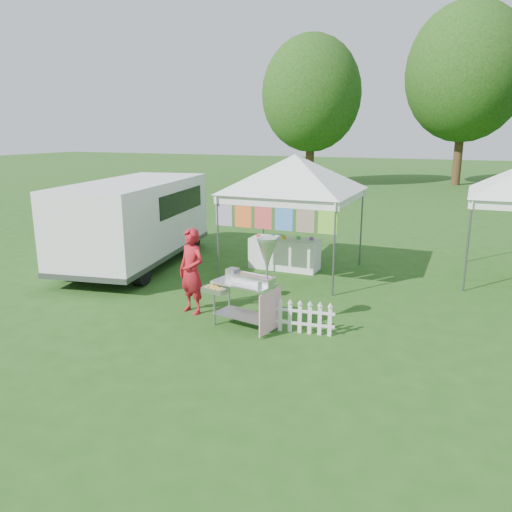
% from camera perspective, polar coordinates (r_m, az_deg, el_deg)
% --- Properties ---
extents(ground, '(120.00, 120.00, 0.00)m').
position_cam_1_polar(ground, '(9.85, -2.52, -7.05)').
color(ground, '#234E16').
rests_on(ground, ground).
extents(canopy_main, '(4.24, 4.24, 3.45)m').
position_cam_1_polar(canopy_main, '(12.43, 4.49, 11.46)').
color(canopy_main, '#59595E').
rests_on(canopy_main, ground).
extents(tree_left, '(6.40, 6.40, 9.53)m').
position_cam_1_polar(tree_left, '(33.85, 6.35, 17.93)').
color(tree_left, '#3C2B15').
rests_on(tree_left, ground).
extents(tree_mid, '(7.60, 7.60, 11.52)m').
position_cam_1_polar(tree_mid, '(36.45, 22.87, 18.74)').
color(tree_mid, '#3C2B15').
rests_on(tree_mid, ground).
extents(donut_cart, '(1.37, 0.85, 1.75)m').
position_cam_1_polar(donut_cart, '(8.97, -0.47, -2.26)').
color(donut_cart, gray).
rests_on(donut_cart, ground).
extents(vendor, '(0.72, 0.58, 1.71)m').
position_cam_1_polar(vendor, '(9.95, -7.37, -1.75)').
color(vendor, '#AD1520').
rests_on(vendor, ground).
extents(cargo_van, '(3.10, 5.75, 2.27)m').
position_cam_1_polar(cargo_van, '(13.91, -13.34, 4.09)').
color(cargo_van, silver).
rests_on(cargo_van, ground).
extents(picket_fence, '(1.25, 0.19, 0.56)m').
position_cam_1_polar(picket_fence, '(9.07, 5.02, -7.07)').
color(picket_fence, silver).
rests_on(picket_fence, ground).
extents(display_table, '(1.80, 0.70, 0.81)m').
position_cam_1_polar(display_table, '(13.19, 3.28, 0.28)').
color(display_table, white).
rests_on(display_table, ground).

